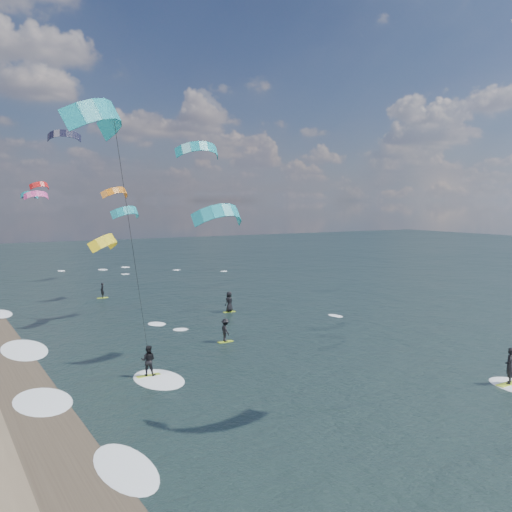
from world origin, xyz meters
TOP-DOWN VIEW (x-y plane):
  - ground at (0.00, 0.00)m, footprint 260.00×260.00m
  - wet_sand_strip at (-12.00, 10.00)m, footprint 3.00×240.00m
  - kitesurfer_near_b at (-7.97, 11.94)m, footprint 6.93×9.32m
  - far_kitesurfers at (3.63, 28.04)m, footprint 8.86×23.48m
  - bg_kite_field at (0.31, 50.89)m, footprint 12.04×77.22m
  - shoreline_surf at (-10.80, 14.75)m, footprint 2.40×79.40m

SIDE VIEW (x-z plane):
  - ground at x=0.00m, z-range 0.00..0.00m
  - shoreline_surf at x=-10.80m, z-range -0.06..0.06m
  - wet_sand_strip at x=-12.00m, z-range 0.00..0.01m
  - far_kitesurfers at x=3.63m, z-range -0.06..1.80m
  - kitesurfer_near_b at x=-7.97m, z-range 2.29..17.02m
  - bg_kite_field at x=0.31m, z-range 5.70..17.33m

